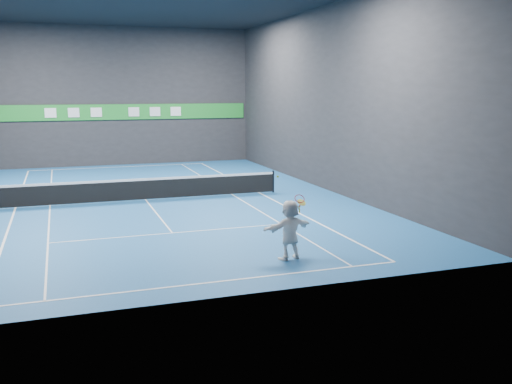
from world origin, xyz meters
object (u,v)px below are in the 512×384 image
object	(u,v)px
tennis_ball	(278,177)
tennis_racket	(300,201)
player	(290,230)
tennis_net	(145,188)

from	to	relation	value
tennis_ball	tennis_racket	size ratio (longest dim) A/B	0.11
player	tennis_net	bearing A→B (deg)	-90.02
player	tennis_racket	size ratio (longest dim) A/B	3.00
tennis_net	tennis_ball	bearing A→B (deg)	-77.58
tennis_ball	tennis_net	distance (m)	10.99
player	tennis_racket	xyz separation A→B (m)	(0.32, 0.05, 0.84)
tennis_ball	tennis_racket	bearing A→B (deg)	0.47
tennis_ball	tennis_racket	world-z (taller)	tennis_ball
player	tennis_net	xyz separation A→B (m)	(-2.70, 10.61, -0.35)
tennis_ball	tennis_racket	distance (m)	1.03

